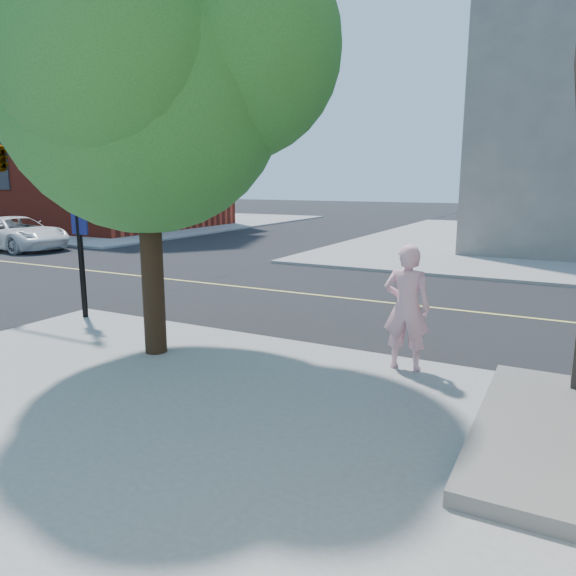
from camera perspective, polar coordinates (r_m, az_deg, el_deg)
The scene contains 9 objects.
ground at distance 13.28m, azimuth -17.52°, elevation -3.06°, with size 140.00×140.00×0.00m, color black.
road_ew at distance 16.65m, azimuth -6.51°, elevation 0.27°, with size 140.00×9.00×0.01m, color black.
sidewalk_nw at distance 44.48m, azimuth -18.85°, elevation 6.70°, with size 26.00×25.00×0.12m, color gray.
church at distance 39.99m, azimuth -20.22°, elevation 16.40°, with size 15.20×12.00×14.40m.
office_block at distance 51.92m, azimuth -26.27°, elevation 16.77°, with size 12.00×14.08×18.00m.
man_on_phone at distance 8.94m, azimuth 12.43°, elevation -2.03°, with size 0.75×0.49×2.07m, color #EAA7B6.
street_tree at distance 9.80m, azimuth -14.54°, elevation 22.89°, with size 5.93×5.39×7.87m.
signal_pole at distance 14.46m, azimuth -27.30°, elevation 12.00°, with size 3.84×0.44×4.34m.
car_a at distance 28.12m, azimuth -26.79°, elevation 5.19°, with size 2.54×5.50×1.53m, color white.
Camera 1 is at (9.26, -8.97, 3.18)m, focal length 33.66 mm.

